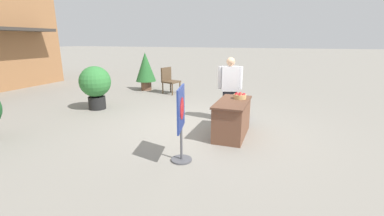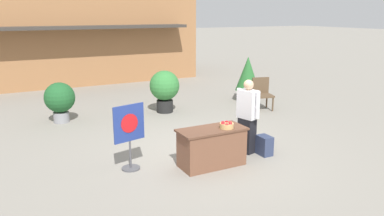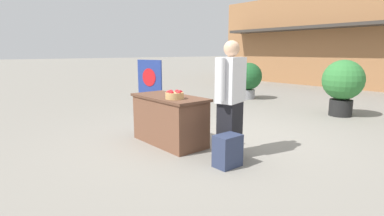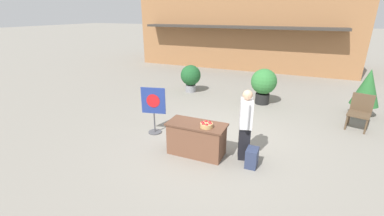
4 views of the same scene
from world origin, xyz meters
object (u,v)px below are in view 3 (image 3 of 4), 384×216
Objects in this scene: display_table at (170,120)px; potted_plant_far_right at (248,78)px; backpack at (228,151)px; person_visitor at (230,99)px; poster_board at (150,87)px; apple_basket at (174,95)px; potted_plant_far_left at (343,83)px.

potted_plant_far_right reaches higher than display_table.
backpack is at bearing -52.98° from potted_plant_far_right.
person_visitor reaches higher than backpack.
potted_plant_far_right is (-0.68, 4.01, -0.07)m from poster_board.
backpack is (1.03, 0.08, -0.62)m from apple_basket.
person_visitor is 1.26× the size of potted_plant_far_left.
display_table is at bearing -0.00° from person_visitor.
potted_plant_far_left reaches higher than potted_plant_far_right.
apple_basket is 0.17× the size of person_visitor.
person_visitor is at bearing -53.17° from potted_plant_far_right.
poster_board is 4.35m from potted_plant_far_left.
display_table is 0.53m from apple_basket.
potted_plant_far_left is at bearing 78.88° from display_table.
display_table is 1.06× the size of potted_plant_far_left.
potted_plant_far_left reaches higher than backpack.
backpack is at bearing 4.32° from apple_basket.
backpack is at bearing 64.50° from poster_board.
potted_plant_far_right is (-3.01, 0.33, -0.10)m from potted_plant_far_left.
person_visitor is 2.56m from poster_board.
display_table is 1.17m from person_visitor.
potted_plant_far_right is (-3.47, 4.61, 0.45)m from backpack.
apple_basket is 0.21× the size of poster_board.
poster_board is at bearing -122.38° from potted_plant_far_left.
poster_board is at bearing -21.69° from person_visitor.
potted_plant_far_left is (2.33, 3.67, 0.03)m from poster_board.
potted_plant_far_right is at bearing 115.34° from display_table.
poster_board is 1.15× the size of potted_plant_far_right.
potted_plant_far_left is at bearing -101.98° from person_visitor.
poster_board reaches higher than apple_basket.
backpack is at bearing 114.60° from person_visitor.
apple_basket is at bearing -62.44° from potted_plant_far_right.
poster_board is 4.06m from potted_plant_far_right.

